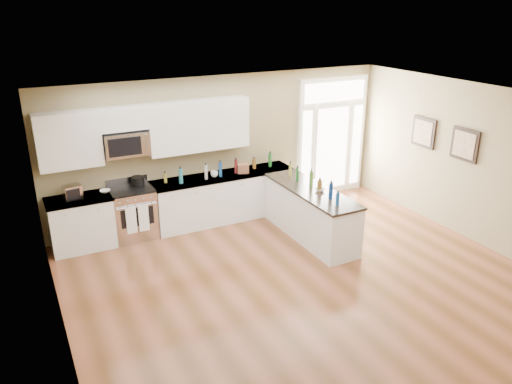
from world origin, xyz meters
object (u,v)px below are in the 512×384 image
kitchen_range (133,213)px  peninsula_cabinet (310,215)px  toaster_oven (72,192)px  stockpot (138,181)px

kitchen_range → peninsula_cabinet: bearing=-26.7°
peninsula_cabinet → toaster_oven: toaster_oven is taller
peninsula_cabinet → kitchen_range: bearing=153.3°
peninsula_cabinet → kitchen_range: (-2.88, 1.45, 0.05)m
peninsula_cabinet → toaster_oven: 4.18m
peninsula_cabinet → toaster_oven: (-3.88, 1.44, 0.63)m
kitchen_range → stockpot: (0.16, 0.12, 0.56)m
kitchen_range → stockpot: stockpot is taller
kitchen_range → toaster_oven: (-0.99, -0.01, 0.58)m
toaster_oven → kitchen_range: bearing=-9.7°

